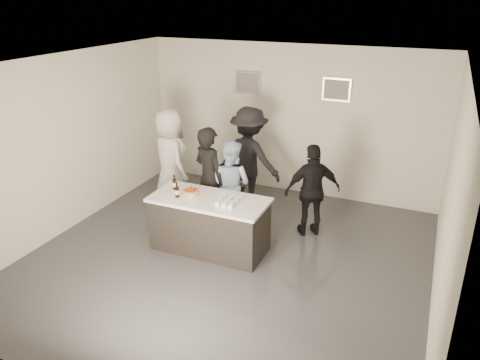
{
  "coord_description": "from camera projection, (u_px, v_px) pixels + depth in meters",
  "views": [
    {
      "loc": [
        2.7,
        -5.75,
        3.93
      ],
      "look_at": [
        0.0,
        0.5,
        1.15
      ],
      "focal_mm": 35.0,
      "sensor_mm": 36.0,
      "label": 1
    }
  ],
  "objects": [
    {
      "name": "wall_back",
      "position": [
        290.0,
        121.0,
        9.35
      ],
      "size": [
        6.0,
        0.04,
        3.0
      ],
      "primitive_type": "cube",
      "color": "silver",
      "rests_on": "ground"
    },
    {
      "name": "wall_left",
      "position": [
        66.0,
        145.0,
        7.9
      ],
      "size": [
        0.04,
        6.0,
        3.0
      ],
      "primitive_type": "cube",
      "color": "silver",
      "rests_on": "ground"
    },
    {
      "name": "tumbler_cluster",
      "position": [
        228.0,
        201.0,
        7.13
      ],
      "size": [
        0.3,
        0.4,
        0.08
      ],
      "primitive_type": "cube",
      "color": "orange",
      "rests_on": "bar_counter"
    },
    {
      "name": "picture_right",
      "position": [
        337.0,
        89.0,
        8.73
      ],
      "size": [
        0.54,
        0.04,
        0.44
      ],
      "primitive_type": "cube",
      "color": "#B2B2B7",
      "rests_on": "wall_back"
    },
    {
      "name": "bar_counter",
      "position": [
        210.0,
        224.0,
        7.48
      ],
      "size": [
        1.86,
        0.86,
        0.9
      ],
      "primitive_type": "cube",
      "color": "white",
      "rests_on": "ground"
    },
    {
      "name": "ceiling",
      "position": [
        225.0,
        65.0,
        6.24
      ],
      "size": [
        6.0,
        6.0,
        0.0
      ],
      "primitive_type": "plane",
      "rotation": [
        3.14,
        0.0,
        0.0
      ],
      "color": "white"
    },
    {
      "name": "person_main_black",
      "position": [
        209.0,
        178.0,
        8.04
      ],
      "size": [
        0.79,
        0.67,
        1.83
      ],
      "primitive_type": "imported",
      "rotation": [
        0.0,
        0.0,
        2.73
      ],
      "color": "black",
      "rests_on": "ground"
    },
    {
      "name": "candles",
      "position": [
        178.0,
        203.0,
        7.16
      ],
      "size": [
        0.24,
        0.08,
        0.01
      ],
      "primitive_type": "cube",
      "color": "pink",
      "rests_on": "bar_counter"
    },
    {
      "name": "beer_bottle_b",
      "position": [
        177.0,
        190.0,
        7.31
      ],
      "size": [
        0.07,
        0.07,
        0.26
      ],
      "primitive_type": "cylinder",
      "color": "black",
      "rests_on": "bar_counter"
    },
    {
      "name": "wall_front",
      "position": [
        88.0,
        278.0,
        4.25
      ],
      "size": [
        6.0,
        0.04,
        3.0
      ],
      "primitive_type": "cube",
      "color": "silver",
      "rests_on": "ground"
    },
    {
      "name": "person_guest_right",
      "position": [
        313.0,
        190.0,
        7.83
      ],
      "size": [
        1.01,
        0.84,
        1.61
      ],
      "primitive_type": "imported",
      "rotation": [
        0.0,
        0.0,
        3.7
      ],
      "color": "black",
      "rests_on": "ground"
    },
    {
      "name": "person_guest_back",
      "position": [
        249.0,
        158.0,
        8.82
      ],
      "size": [
        1.37,
        0.92,
        1.96
      ],
      "primitive_type": "imported",
      "rotation": [
        0.0,
        0.0,
        2.98
      ],
      "color": "black",
      "rests_on": "ground"
    },
    {
      "name": "floor",
      "position": [
        227.0,
        258.0,
        7.37
      ],
      "size": [
        6.0,
        6.0,
        0.0
      ],
      "primitive_type": "plane",
      "color": "#3D3D42",
      "rests_on": "ground"
    },
    {
      "name": "person_main_blue",
      "position": [
        230.0,
        185.0,
        8.08
      ],
      "size": [
        0.84,
        0.68,
        1.61
      ],
      "primitive_type": "imported",
      "rotation": [
        0.0,
        0.0,
        3.04
      ],
      "color": "silver",
      "rests_on": "ground"
    },
    {
      "name": "picture_left",
      "position": [
        248.0,
        82.0,
        9.39
      ],
      "size": [
        0.54,
        0.04,
        0.44
      ],
      "primitive_type": "cube",
      "color": "#B2B2B7",
      "rests_on": "wall_back"
    },
    {
      "name": "cake",
      "position": [
        191.0,
        193.0,
        7.43
      ],
      "size": [
        0.24,
        0.24,
        0.07
      ],
      "primitive_type": "cylinder",
      "color": "orange",
      "rests_on": "bar_counter"
    },
    {
      "name": "wall_right",
      "position": [
        449.0,
        204.0,
        5.7
      ],
      "size": [
        0.04,
        6.0,
        3.0
      ],
      "primitive_type": "cube",
      "color": "silver",
      "rests_on": "ground"
    },
    {
      "name": "person_guest_left",
      "position": [
        170.0,
        159.0,
        8.88
      ],
      "size": [
        1.11,
        1.03,
        1.91
      ],
      "primitive_type": "imported",
      "rotation": [
        0.0,
        0.0,
        2.54
      ],
      "color": "silver",
      "rests_on": "ground"
    },
    {
      "name": "beer_bottle_a",
      "position": [
        174.0,
        182.0,
        7.6
      ],
      "size": [
        0.07,
        0.07,
        0.26
      ],
      "primitive_type": "cylinder",
      "color": "black",
      "rests_on": "bar_counter"
    }
  ]
}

